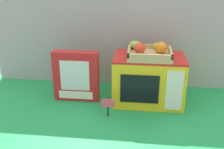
# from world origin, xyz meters

# --- Properties ---
(ground_plane) EXTENTS (1.70, 1.70, 0.00)m
(ground_plane) POSITION_xyz_m (0.00, 0.00, 0.00)
(ground_plane) COLOR #219E54
(ground_plane) RESTS_ON ground
(display_back_panel) EXTENTS (1.61, 0.03, 0.70)m
(display_back_panel) POSITION_xyz_m (0.00, 0.25, 0.35)
(display_back_panel) COLOR #A0A3A8
(display_back_panel) RESTS_ON ground
(toy_microwave) EXTENTS (0.39, 0.25, 0.27)m
(toy_microwave) POSITION_xyz_m (0.21, 0.01, 0.14)
(toy_microwave) COLOR yellow
(toy_microwave) RESTS_ON ground
(food_groups_crate) EXTENTS (0.24, 0.21, 0.08)m
(food_groups_crate) POSITION_xyz_m (0.20, -0.00, 0.30)
(food_groups_crate) COLOR tan
(food_groups_crate) RESTS_ON toy_microwave
(cookie_set_box) EXTENTS (0.26, 0.07, 0.29)m
(cookie_set_box) POSITION_xyz_m (-0.21, -0.01, 0.15)
(cookie_set_box) COLOR red
(cookie_set_box) RESTS_ON ground
(price_sign) EXTENTS (0.07, 0.01, 0.10)m
(price_sign) POSITION_xyz_m (-0.00, -0.19, 0.07)
(price_sign) COLOR black
(price_sign) RESTS_ON ground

